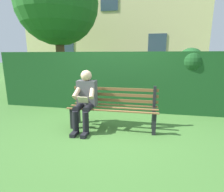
% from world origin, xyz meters
% --- Properties ---
extents(ground, '(60.00, 60.00, 0.00)m').
position_xyz_m(ground, '(0.00, 0.00, 0.00)').
color(ground, '#3D6B2D').
extents(park_bench, '(1.78, 0.49, 0.87)m').
position_xyz_m(park_bench, '(0.00, -0.08, 0.45)').
color(park_bench, black).
rests_on(park_bench, ground).
extents(person_seated, '(0.44, 0.73, 1.18)m').
position_xyz_m(person_seated, '(0.54, 0.10, 0.62)').
color(person_seated, '#4C4C51').
rests_on(person_seated, ground).
extents(hedge_backdrop, '(6.43, 0.79, 1.64)m').
position_xyz_m(hedge_backdrop, '(0.21, -1.49, 0.81)').
color(hedge_backdrop, '#19471E').
rests_on(hedge_backdrop, ground).
extents(tree, '(3.16, 3.01, 4.83)m').
position_xyz_m(tree, '(2.81, -3.27, 3.26)').
color(tree, brown).
rests_on(tree, ground).
extents(building_facade, '(9.90, 3.30, 6.92)m').
position_xyz_m(building_facade, '(1.37, -7.91, 3.46)').
color(building_facade, beige).
rests_on(building_facade, ground).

